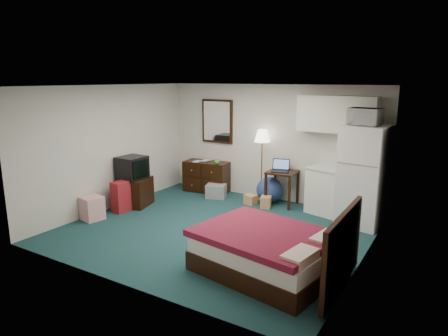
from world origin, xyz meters
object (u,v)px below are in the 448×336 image
Objects in this scene: bed at (266,252)px; tv_stand at (135,192)px; dresser at (207,177)px; floor_lamp at (262,165)px; fridge at (364,176)px; suitcase at (122,196)px; kitchen_counter at (331,192)px; desk at (282,188)px.

tv_stand is (-3.64, 1.25, 0.01)m from bed.
dresser is 4.14m from bed.
bed is at bearing -62.80° from floor_lamp.
floor_lamp is at bearing 177.56° from fridge.
floor_lamp is 0.87× the size of bed.
suitcase reaches higher than tv_stand.
dresser is 1.64× the size of tv_stand.
kitchen_counter is 1.40× the size of tv_stand.
desk is at bearing -7.45° from dresser.
desk is 3.10m from tv_stand.
kitchen_counter reaches higher than suitcase.
fridge is at bearing -11.61° from dresser.
floor_lamp is 3.02m from suitcase.
floor_lamp is 3.40m from bed.
fridge is 1.02× the size of bed.
desk is 0.81× the size of kitchen_counter.
floor_lamp reaches higher than kitchen_counter.
kitchen_counter reaches higher than tv_stand.
desk is at bearing -165.90° from kitchen_counter.
tv_stand is at bearing -150.38° from desk.
bed is (2.93, -2.93, -0.07)m from dresser.
fridge is at bearing -8.84° from kitchen_counter.
fridge is 2.84× the size of tv_stand.
tv_stand is at bearing 101.01° from suitcase.
desk is 1.05m from kitchen_counter.
bed is 2.89× the size of suitcase.
fridge is (0.65, -0.29, 0.46)m from kitchen_counter.
desk is 0.41× the size of bed.
kitchen_counter is 0.85m from fridge.
desk is 1.19× the size of suitcase.
bed is at bearing -34.10° from tv_stand.
suitcase is at bearing -98.13° from tv_stand.
desk is at bearing -12.55° from floor_lamp.
floor_lamp is 1.72× the size of kitchen_counter.
dresser is at bearing -177.12° from floor_lamp.
fridge is at bearing 84.49° from bed.
kitchen_counter is (2.98, -0.07, 0.09)m from dresser.
fridge reaches higher than dresser.
floor_lamp is 1.63m from kitchen_counter.
floor_lamp is at bearing -3.08° from dresser.
floor_lamp reaches higher than bed.
floor_lamp is at bearing 165.39° from desk.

